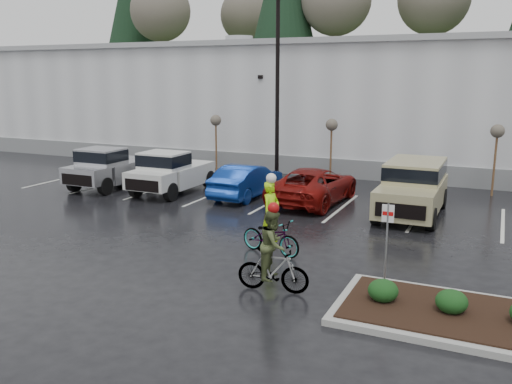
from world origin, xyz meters
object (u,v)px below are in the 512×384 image
at_px(suv_tan, 412,189).
at_px(pickup_silver, 114,166).
at_px(sapling_mid, 332,128).
at_px(car_blue, 247,181).
at_px(pickup_white, 175,171).
at_px(sapling_east, 497,135).
at_px(sapling_west, 216,124).
at_px(car_red, 314,185).
at_px(cyclist_hivis, 271,229).
at_px(lamppost, 278,67).
at_px(cyclist_olive, 273,259).
at_px(fire_lane_sign, 387,235).

bearing_deg(suv_tan, pickup_silver, -179.35).
xyz_separation_m(sapling_mid, pickup_silver, (-9.27, -5.21, -1.75)).
bearing_deg(sapling_mid, pickup_silver, -150.69).
height_order(sapling_mid, car_blue, sapling_mid).
xyz_separation_m(pickup_silver, pickup_white, (3.35, 0.18, 0.00)).
relative_size(sapling_east, pickup_silver, 0.62).
height_order(sapling_west, sapling_east, same).
distance_m(sapling_mid, car_red, 4.99).
bearing_deg(suv_tan, car_blue, 177.32).
xyz_separation_m(sapling_mid, cyclist_hivis, (1.62, -11.50, -1.97)).
height_order(lamppost, cyclist_olive, lamppost).
xyz_separation_m(sapling_west, car_red, (7.14, -4.53, -1.98)).
height_order(lamppost, suv_tan, lamppost).
relative_size(sapling_west, pickup_white, 0.62).
relative_size(car_blue, car_red, 0.83).
xyz_separation_m(car_red, cyclist_olive, (2.17, -9.64, 0.09)).
xyz_separation_m(sapling_west, suv_tan, (11.25, -5.05, -1.70)).
xyz_separation_m(sapling_east, car_red, (-6.86, -4.53, -1.98)).
xyz_separation_m(sapling_east, cyclist_olive, (-4.69, -14.17, -1.89)).
bearing_deg(sapling_west, cyclist_hivis, -54.76).
height_order(car_red, suv_tan, suv_tan).
bearing_deg(car_blue, pickup_white, 7.33).
xyz_separation_m(pickup_silver, cyclist_hivis, (10.90, -6.29, -0.22)).
distance_m(pickup_white, car_blue, 3.54).
height_order(sapling_west, suv_tan, sapling_west).
bearing_deg(pickup_silver, sapling_mid, 29.31).
xyz_separation_m(fire_lane_sign, pickup_silver, (-14.57, 7.59, -0.43)).
bearing_deg(lamppost, pickup_white, -130.37).
bearing_deg(fire_lane_sign, car_blue, 133.61).
bearing_deg(sapling_west, pickup_white, -83.41).
relative_size(sapling_west, pickup_silver, 0.62).
relative_size(sapling_west, car_blue, 0.72).
bearing_deg(pickup_white, fire_lane_sign, -34.73).
bearing_deg(cyclist_hivis, sapling_east, -14.47).
distance_m(car_red, cyclist_hivis, 7.04).
height_order(pickup_silver, cyclist_hivis, cyclist_hivis).
distance_m(sapling_east, pickup_silver, 17.65).
distance_m(sapling_mid, cyclist_olive, 14.57).
bearing_deg(car_blue, fire_lane_sign, 135.90).
distance_m(sapling_mid, pickup_silver, 10.78).
bearing_deg(sapling_mid, car_blue, -117.04).
bearing_deg(cyclist_hivis, sapling_west, 47.83).
relative_size(suv_tan, cyclist_olive, 2.23).
height_order(lamppost, sapling_mid, lamppost).
distance_m(fire_lane_sign, pickup_white, 13.66).
xyz_separation_m(lamppost, cyclist_hivis, (4.12, -10.50, -4.93)).
height_order(fire_lane_sign, cyclist_hivis, cyclist_hivis).
xyz_separation_m(lamppost, pickup_white, (-3.42, -4.02, -4.71)).
bearing_deg(car_blue, cyclist_hivis, 122.98).
distance_m(sapling_east, cyclist_hivis, 13.06).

